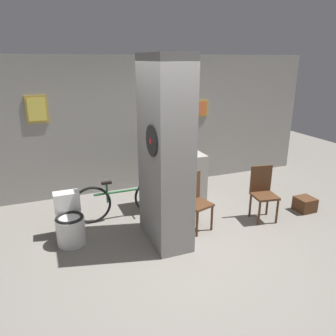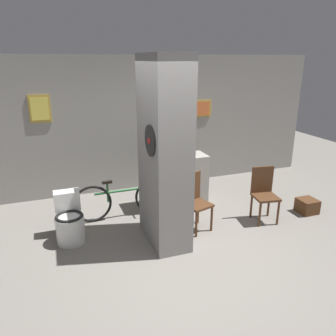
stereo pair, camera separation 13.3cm
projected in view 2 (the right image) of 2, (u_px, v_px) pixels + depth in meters
The scene contains 10 objects.
ground_plane at pixel (180, 255), 4.43m from camera, with size 14.00×14.00×0.00m, color slate.
wall_back at pixel (130, 125), 6.36m from camera, with size 8.00×0.09×2.60m.
pillar_center at pixel (164, 154), 4.43m from camera, with size 0.52×0.97×2.60m.
counter_shelf at pixel (176, 180), 5.87m from camera, with size 1.10×0.44×0.90m.
toilet at pixel (70, 222), 4.71m from camera, with size 0.40×0.56×0.69m.
chair_near_pillar at pixel (195, 200), 5.00m from camera, with size 0.46×0.46×0.88m.
chair_by_doorway at pixel (264, 192), 5.28m from camera, with size 0.42×0.42×0.88m.
bicycle at pixel (124, 199), 5.40m from camera, with size 1.65×0.42×0.68m.
bottle_tall at pixel (183, 148), 5.81m from camera, with size 0.08×0.08×0.31m.
floor_crate at pixel (307, 206), 5.63m from camera, with size 0.30×0.30×0.24m.
Camera 2 is at (-1.46, -3.54, 2.53)m, focal length 35.00 mm.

